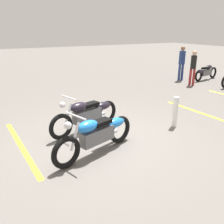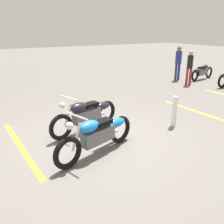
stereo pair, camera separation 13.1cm
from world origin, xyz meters
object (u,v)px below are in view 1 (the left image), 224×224
(motorcycle_dark_foreground, at_px, (87,114))
(bystander_near_row, at_px, (193,66))
(bystander_secondary, at_px, (182,62))
(motorcycle_row_far_right, at_px, (206,72))
(bollard_post, at_px, (175,112))
(motorcycle_bright_foreground, at_px, (97,134))

(motorcycle_dark_foreground, bearing_deg, bystander_near_row, -174.48)
(motorcycle_dark_foreground, height_order, bystander_near_row, bystander_near_row)
(bystander_secondary, bearing_deg, motorcycle_dark_foreground, 130.73)
(bystander_near_row, bearing_deg, motorcycle_row_far_right, 144.11)
(motorcycle_dark_foreground, xyz_separation_m, bollard_post, (2.23, -0.95, -0.03))
(motorcycle_row_far_right, height_order, bollard_post, bollard_post)
(motorcycle_dark_foreground, xyz_separation_m, motorcycle_row_far_right, (8.13, 3.12, -0.05))
(motorcycle_bright_foreground, height_order, motorcycle_row_far_right, motorcycle_bright_foreground)
(motorcycle_dark_foreground, xyz_separation_m, bystander_near_row, (6.55, 2.57, 0.45))
(bystander_secondary, distance_m, bollard_post, 6.59)
(motorcycle_bright_foreground, relative_size, motorcycle_row_far_right, 1.08)
(bollard_post, bearing_deg, bystander_secondary, 44.72)
(bystander_near_row, relative_size, bystander_secondary, 0.93)
(bystander_near_row, height_order, bollard_post, bystander_near_row)
(motorcycle_row_far_right, xyz_separation_m, bystander_near_row, (-1.58, -0.56, 0.50))
(motorcycle_bright_foreground, xyz_separation_m, bystander_secondary, (7.21, 4.96, 0.52))
(motorcycle_bright_foreground, relative_size, bystander_near_row, 1.32)
(motorcycle_dark_foreground, relative_size, bystander_secondary, 1.24)
(motorcycle_row_far_right, bearing_deg, bystander_near_row, -171.02)
(motorcycle_dark_foreground, xyz_separation_m, bystander_secondary, (6.89, 3.67, 0.52))
(bystander_secondary, relative_size, bollard_post, 2.04)
(motorcycle_dark_foreground, bearing_deg, motorcycle_bright_foreground, 60.20)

